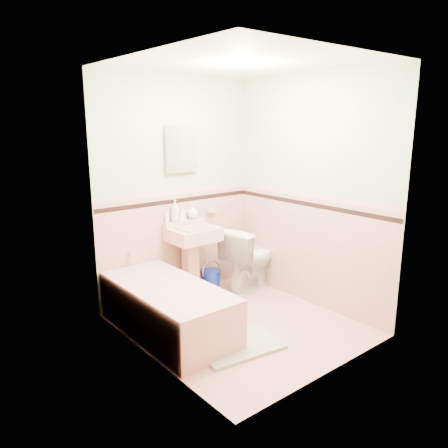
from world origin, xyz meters
TOP-DOWN VIEW (x-y plane):
  - floor at (0.00, 0.00)m, footprint 2.20×2.20m
  - ceiling at (0.00, 0.00)m, footprint 2.20×2.20m
  - wall_back at (0.00, 1.10)m, footprint 2.50×0.00m
  - wall_front at (0.00, -1.10)m, footprint 2.50×0.00m
  - wall_left at (-1.00, 0.00)m, footprint 0.00×2.50m
  - wall_right at (1.00, 0.00)m, footprint 0.00×2.50m
  - wainscot_back at (0.00, 1.09)m, footprint 2.00×0.00m
  - wainscot_front at (0.00, -1.09)m, footprint 2.00×0.00m
  - wainscot_left at (-0.99, 0.00)m, footprint 0.00×2.20m
  - wainscot_right at (0.99, 0.00)m, footprint 0.00×2.20m
  - accent_back at (0.00, 1.08)m, footprint 2.00×0.00m
  - accent_front at (0.00, -1.08)m, footprint 2.00×0.00m
  - accent_left at (-0.98, 0.00)m, footprint 0.00×2.20m
  - accent_right at (0.98, 0.00)m, footprint 0.00×2.20m
  - cap_back at (0.00, 1.08)m, footprint 2.00×0.00m
  - cap_front at (0.00, -1.08)m, footprint 2.00×0.00m
  - cap_left at (-0.98, 0.00)m, footprint 0.00×2.20m
  - cap_right at (0.98, 0.00)m, footprint 0.00×2.20m
  - bathtub at (-0.63, 0.33)m, footprint 0.70×1.50m
  - tub_faucet at (-0.63, 1.05)m, footprint 0.04×0.12m
  - sink at (0.05, 0.86)m, footprint 0.53×0.48m
  - sink_faucet at (0.05, 1.00)m, footprint 0.02×0.02m
  - medicine_cabinet at (0.05, 1.07)m, footprint 0.37×0.04m
  - soap_dish at (0.47, 1.06)m, footprint 0.11×0.06m
  - soap_bottle_left at (-0.07, 1.04)m, footprint 0.12×0.12m
  - soap_bottle_mid at (0.03, 1.04)m, footprint 0.10×0.10m
  - soap_bottle_right at (0.18, 1.04)m, footprint 0.15×0.15m
  - tube at (-0.18, 1.04)m, footprint 0.05×0.05m
  - toilet at (0.75, 0.68)m, footprint 0.84×0.59m
  - bucket at (0.37, 0.95)m, footprint 0.29×0.29m
  - bath_mat at (-0.31, -0.32)m, footprint 0.82×0.61m
  - shoe at (-0.39, -0.29)m, footprint 0.14×0.07m

SIDE VIEW (x-z plane):
  - floor at x=0.00m, z-range 0.00..0.00m
  - bath_mat at x=-0.31m, z-range 0.00..0.03m
  - shoe at x=-0.39m, z-range 0.03..0.09m
  - bucket at x=0.37m, z-range 0.00..0.24m
  - bathtub at x=-0.63m, z-range 0.00..0.45m
  - toilet at x=0.75m, z-range 0.00..0.78m
  - sink at x=0.05m, z-range 0.00..0.84m
  - wainscot_back at x=0.00m, z-range -0.40..1.60m
  - wainscot_front at x=0.00m, z-range -0.40..1.60m
  - wainscot_left at x=-0.99m, z-range -0.50..1.70m
  - wainscot_right at x=0.99m, z-range -0.50..1.70m
  - tub_faucet at x=-0.63m, z-range 0.61..0.65m
  - sink_faucet at x=0.05m, z-range 0.90..1.00m
  - soap_dish at x=0.47m, z-range 0.93..0.97m
  - tube at x=-0.18m, z-range 0.90..1.02m
  - soap_bottle_right at x=0.18m, z-range 0.90..1.07m
  - soap_bottle_mid at x=0.03m, z-range 0.90..1.07m
  - soap_bottle_left at x=-0.07m, z-range 0.90..1.14m
  - accent_left at x=-0.98m, z-range 0.02..2.22m
  - accent_right at x=0.98m, z-range 0.02..2.22m
  - accent_back at x=0.00m, z-range 0.12..2.12m
  - accent_front at x=0.00m, z-range 0.12..2.12m
  - cap_back at x=0.00m, z-range 0.22..2.22m
  - cap_front at x=0.00m, z-range 0.22..2.22m
  - cap_left at x=-0.98m, z-range 0.12..2.32m
  - cap_right at x=0.98m, z-range 0.12..2.32m
  - wall_back at x=0.00m, z-range 0.00..2.50m
  - wall_front at x=0.00m, z-range 0.00..2.50m
  - wall_left at x=-1.00m, z-range 0.00..2.50m
  - wall_right at x=1.00m, z-range 0.00..2.50m
  - medicine_cabinet at x=0.05m, z-range 1.47..1.93m
  - ceiling at x=0.00m, z-range 2.50..2.50m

